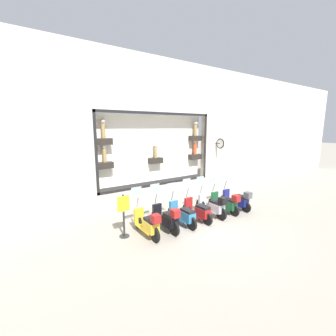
{
  "coord_description": "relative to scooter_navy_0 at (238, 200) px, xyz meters",
  "views": [
    {
      "loc": [
        -5.88,
        5.82,
        3.83
      ],
      "look_at": [
        2.17,
        0.31,
        2.07
      ],
      "focal_mm": 24.0,
      "sensor_mm": 36.0,
      "label": 1
    }
  ],
  "objects": [
    {
      "name": "ground_plane",
      "position": [
        -0.66,
        2.65,
        -0.46
      ],
      "size": [
        120.0,
        120.0,
        0.0
      ],
      "primitive_type": "plane",
      "color": "gray"
    },
    {
      "name": "building_facade",
      "position": [
        2.94,
        2.65,
        3.13
      ],
      "size": [
        1.22,
        36.0,
        7.06
      ],
      "color": "beige",
      "rests_on": "ground_plane"
    },
    {
      "name": "scooter_navy_0",
      "position": [
        0.0,
        0.0,
        0.0
      ],
      "size": [
        1.79,
        0.61,
        1.63
      ],
      "color": "black",
      "rests_on": "ground_plane"
    },
    {
      "name": "scooter_green_1",
      "position": [
        -0.0,
        0.81,
        -0.0
      ],
      "size": [
        1.79,
        0.61,
        1.53
      ],
      "color": "black",
      "rests_on": "ground_plane"
    },
    {
      "name": "scooter_silver_2",
      "position": [
        0.01,
        1.62,
        0.02
      ],
      "size": [
        1.81,
        0.6,
        1.64
      ],
      "color": "black",
      "rests_on": "ground_plane"
    },
    {
      "name": "scooter_red_3",
      "position": [
        0.06,
        2.43,
        -0.04
      ],
      "size": [
        1.8,
        0.6,
        1.64
      ],
      "color": "black",
      "rests_on": "ground_plane"
    },
    {
      "name": "scooter_teal_4",
      "position": [
        0.07,
        3.24,
        -0.03
      ],
      "size": [
        1.8,
        0.6,
        1.56
      ],
      "color": "black",
      "rests_on": "ground_plane"
    },
    {
      "name": "scooter_black_5",
      "position": [
        0.01,
        4.05,
        0.02
      ],
      "size": [
        1.81,
        0.6,
        1.64
      ],
      "color": "black",
      "rests_on": "ground_plane"
    },
    {
      "name": "scooter_yellow_6",
      "position": [
        0.01,
        4.86,
        0.02
      ],
      "size": [
        1.81,
        0.61,
        1.63
      ],
      "color": "black",
      "rests_on": "ground_plane"
    },
    {
      "name": "shop_sign_post",
      "position": [
        0.48,
        5.55,
        0.37
      ],
      "size": [
        0.36,
        0.45,
        1.55
      ],
      "color": "#232326",
      "rests_on": "ground_plane"
    }
  ]
}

